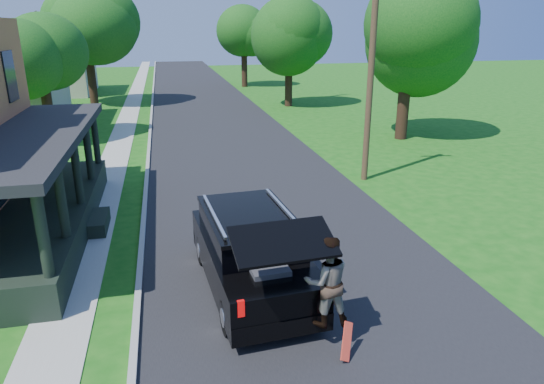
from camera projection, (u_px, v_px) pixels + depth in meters
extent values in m
plane|color=#145511|center=(328.00, 315.00, 10.54)|extent=(140.00, 140.00, 0.00)
cube|color=black|center=(220.00, 131.00, 28.99)|extent=(8.00, 120.00, 0.02)
cube|color=#9C9B97|center=(150.00, 134.00, 28.16)|extent=(0.15, 120.00, 0.12)
cube|color=#9D9D95|center=(122.00, 135.00, 27.84)|extent=(1.30, 120.00, 0.03)
cube|color=black|center=(48.00, 220.00, 14.53)|extent=(2.40, 10.00, 0.90)
cube|color=black|center=(34.00, 136.00, 13.70)|extent=(2.60, 10.30, 0.25)
cube|color=#B3B19F|center=(44.00, 66.00, 43.85)|extent=(8.00, 8.00, 5.00)
pyramid|color=black|center=(36.00, 10.00, 42.32)|extent=(12.78, 12.78, 2.20)
cube|color=black|center=(251.00, 261.00, 11.40)|extent=(2.41, 5.02, 0.94)
cube|color=black|center=(249.00, 229.00, 11.30)|extent=(2.11, 3.16, 0.61)
cube|color=black|center=(249.00, 215.00, 11.19)|extent=(2.16, 3.26, 0.09)
cube|color=black|center=(283.00, 242.00, 8.73)|extent=(1.96, 1.15, 0.42)
cube|color=#34343A|center=(269.00, 278.00, 9.96)|extent=(0.82, 0.72, 0.50)
cube|color=silver|center=(214.00, 215.00, 10.94)|extent=(0.26, 2.68, 0.07)
cube|color=silver|center=(283.00, 208.00, 11.38)|extent=(0.26, 2.68, 0.07)
cube|color=#990505|center=(241.00, 309.00, 8.87)|extent=(0.14, 0.08, 0.33)
cube|color=#990505|center=(324.00, 295.00, 9.32)|extent=(0.14, 0.08, 0.33)
cylinder|color=black|center=(203.00, 250.00, 12.72)|extent=(0.32, 0.77, 0.75)
cylinder|color=black|center=(269.00, 242.00, 13.21)|extent=(0.32, 0.77, 0.75)
cylinder|color=black|center=(229.00, 317.00, 9.81)|extent=(0.32, 0.77, 0.75)
cylinder|color=black|center=(311.00, 303.00, 10.29)|extent=(0.32, 0.77, 0.75)
imported|color=black|center=(327.00, 281.00, 9.12)|extent=(0.91, 0.72, 1.82)
cube|color=red|center=(347.00, 341.00, 9.10)|extent=(0.40, 0.48, 0.63)
cylinder|color=black|center=(49.00, 114.00, 25.76)|extent=(0.57, 0.57, 2.97)
sphere|color=#2B6E1D|center=(40.00, 58.00, 24.82)|extent=(4.57, 4.57, 4.21)
sphere|color=#2B6E1D|center=(44.00, 39.00, 24.30)|extent=(3.96, 3.96, 3.65)
sphere|color=#2B6E1D|center=(32.00, 48.00, 24.96)|extent=(4.06, 4.06, 3.75)
cylinder|color=black|center=(92.00, 83.00, 38.04)|extent=(0.70, 0.70, 3.35)
sphere|color=#2B6E1D|center=(86.00, 32.00, 36.80)|extent=(7.09, 7.09, 6.40)
sphere|color=#2B6E1D|center=(89.00, 12.00, 36.06)|extent=(6.14, 6.14, 5.54)
sphere|color=#2B6E1D|center=(79.00, 22.00, 36.93)|extent=(6.30, 6.30, 5.69)
cylinder|color=black|center=(403.00, 109.00, 26.44)|extent=(0.83, 0.83, 3.23)
sphere|color=#2B6E1D|center=(409.00, 39.00, 25.25)|extent=(7.86, 7.86, 6.12)
sphere|color=#2B6E1D|center=(422.00, 11.00, 24.42)|extent=(6.81, 6.81, 5.30)
sphere|color=#2B6E1D|center=(398.00, 26.00, 25.53)|extent=(6.98, 6.98, 5.44)
cylinder|color=black|center=(289.00, 85.00, 37.29)|extent=(0.63, 0.63, 3.15)
sphere|color=#2B6E1D|center=(289.00, 38.00, 36.15)|extent=(6.40, 6.40, 5.76)
sphere|color=#2B6E1D|center=(295.00, 20.00, 35.48)|extent=(5.55, 5.55, 4.99)
sphere|color=#2B6E1D|center=(282.00, 29.00, 36.27)|extent=(5.69, 5.69, 5.12)
cylinder|color=black|center=(244.00, 69.00, 49.17)|extent=(0.67, 0.67, 3.50)
sphere|color=#2B6E1D|center=(244.00, 34.00, 48.06)|extent=(5.70, 5.70, 5.03)
sphere|color=#2B6E1D|center=(249.00, 22.00, 47.56)|extent=(4.94, 4.94, 4.36)
sphere|color=#2B6E1D|center=(237.00, 28.00, 48.07)|extent=(5.07, 5.07, 4.47)
cylinder|color=#412F1E|center=(371.00, 68.00, 18.39)|extent=(0.28, 0.28, 8.83)
cylinder|color=#412F1E|center=(291.00, 34.00, 38.06)|extent=(0.31, 0.31, 10.60)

